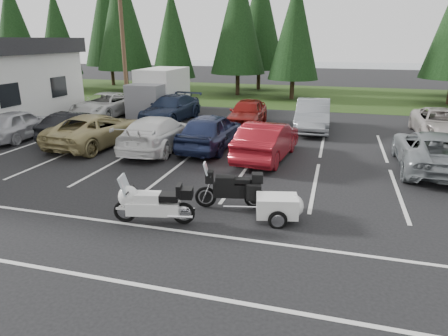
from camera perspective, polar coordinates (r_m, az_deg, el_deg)
ground at (r=13.75m, az=-0.86°, el=-2.62°), size 120.00×120.00×0.00m
grass_strip at (r=36.83m, az=10.05°, el=10.19°), size 80.00×16.00×0.01m
lake_water at (r=67.50m, az=16.46°, el=13.18°), size 70.00×50.00×0.02m
utility_pole at (r=27.92m, az=-14.24°, el=17.19°), size 1.60×0.26×9.00m
box_truck at (r=27.65m, az=-9.54°, el=10.72°), size 2.40×5.60×2.90m
stall_markings at (r=15.57m, az=1.24°, el=-0.11°), size 32.00×16.00×0.01m
conifer_0 at (r=47.11m, az=-27.94°, el=17.73°), size 4.58×4.58×10.66m
conifer_1 at (r=42.25m, az=-22.78°, el=17.43°), size 3.96×3.96×9.22m
conifer_2 at (r=40.33m, az=-14.40°, el=20.48°), size 5.10×5.10×11.89m
conifer_3 at (r=36.59m, az=-7.42°, el=18.54°), size 3.87×3.87×9.02m
conifer_4 at (r=36.32m, az=2.05°, el=20.66°), size 4.80×4.80×11.17m
conifer_5 at (r=34.13m, az=10.13°, el=19.07°), size 4.14×4.14×9.63m
conifer_back_a at (r=45.97m, az=-16.29°, el=20.27°), size 5.28×5.28×12.30m
conifer_back_b at (r=40.61m, az=5.18°, el=20.66°), size 4.97×4.97×11.58m
car_near_0 at (r=22.62m, az=-27.29°, el=5.59°), size 1.94×4.48×1.51m
car_near_1 at (r=21.47m, az=-20.40°, el=5.74°), size 1.68×4.28×1.39m
car_near_2 at (r=19.85m, az=-17.68°, el=5.26°), size 3.02×5.62×1.50m
car_near_3 at (r=18.39m, az=-9.45°, el=4.96°), size 2.32×5.35×1.53m
car_near_4 at (r=18.26m, az=-1.85°, el=5.31°), size 2.17×4.95×1.66m
car_near_5 at (r=16.81m, az=6.19°, el=3.95°), size 2.15×4.94×1.58m
car_near_6 at (r=17.27m, az=27.62°, el=2.22°), size 2.58×5.45×1.50m
car_far_0 at (r=27.19m, az=-16.59°, el=8.63°), size 2.69×5.52×1.51m
car_far_1 at (r=24.92m, az=-7.60°, el=8.44°), size 2.66×5.47×1.53m
car_far_2 at (r=23.24m, az=3.36°, el=7.90°), size 1.90×4.57×1.55m
car_far_3 at (r=22.66m, az=12.55°, el=7.39°), size 1.97×5.12×1.67m
car_far_4 at (r=23.22m, az=28.61°, el=5.59°), size 2.44×5.22×1.45m
touring_motorcycle at (r=10.99m, az=-10.07°, el=-4.48°), size 2.60×1.26×1.38m
cargo_trailer at (r=11.15m, az=7.55°, el=-5.77°), size 1.79×1.25×0.75m
adventure_motorcycle at (r=11.79m, az=0.91°, el=-2.49°), size 2.46×1.30×1.43m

